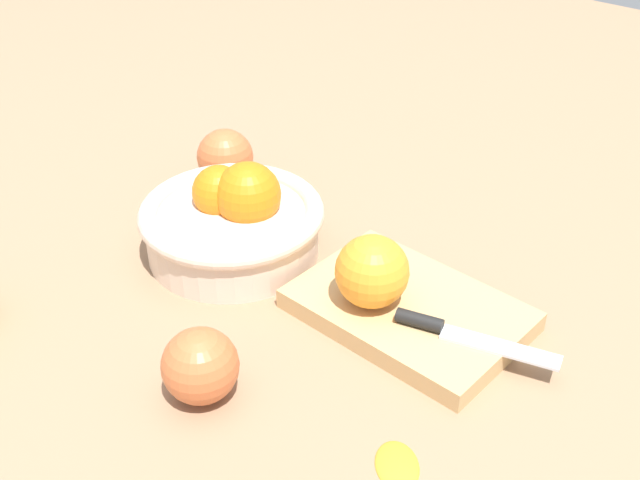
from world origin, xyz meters
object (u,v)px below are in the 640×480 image
at_px(apple_back_left, 225,157).
at_px(apple_front_center, 200,366).
at_px(cutting_board, 408,310).
at_px(orange_on_board, 372,271).
at_px(knife, 453,332).
at_px(bowl, 233,221).

bearing_deg(apple_back_left, apple_front_center, -48.60).
height_order(cutting_board, orange_on_board, orange_on_board).
bearing_deg(orange_on_board, cutting_board, 37.68).
bearing_deg(knife, cutting_board, 164.45).
bearing_deg(knife, apple_front_center, -127.40).
xyz_separation_m(orange_on_board, knife, (0.09, 0.01, -0.03)).
xyz_separation_m(cutting_board, orange_on_board, (-0.03, -0.02, 0.05)).
distance_m(bowl, cutting_board, 0.22).
distance_m(bowl, knife, 0.28).
relative_size(orange_on_board, knife, 0.47).
relative_size(cutting_board, orange_on_board, 3.04).
bearing_deg(cutting_board, apple_back_left, 166.05).
height_order(orange_on_board, apple_back_left, orange_on_board).
bearing_deg(orange_on_board, bowl, 179.93).
height_order(cutting_board, apple_front_center, apple_front_center).
distance_m(knife, apple_front_center, 0.23).
bearing_deg(cutting_board, bowl, -173.96).
height_order(bowl, knife, bowl).
xyz_separation_m(bowl, apple_back_left, (-0.12, 0.11, -0.00)).
xyz_separation_m(apple_back_left, apple_front_center, (0.25, -0.29, -0.00)).
bearing_deg(apple_back_left, bowl, -41.98).
bearing_deg(apple_front_center, knife, 52.60).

